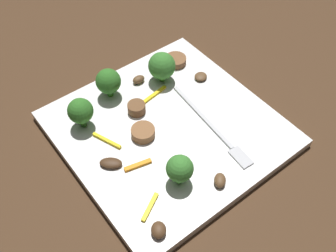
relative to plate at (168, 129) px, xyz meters
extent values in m
plane|color=#422B19|center=(0.00, 0.00, -0.01)|extent=(1.40, 1.40, 0.00)
cube|color=white|center=(0.00, 0.00, 0.00)|extent=(0.30, 0.30, 0.01)
cube|color=silver|center=(0.02, 0.05, 0.01)|extent=(0.15, 0.02, 0.00)
cube|color=silver|center=(0.11, 0.04, 0.01)|extent=(0.04, 0.02, 0.00)
cylinder|color=#408630|center=(-0.08, 0.05, 0.02)|extent=(0.01, 0.01, 0.02)
sphere|color=#387A2D|center=(-0.08, 0.05, 0.04)|extent=(0.04, 0.04, 0.04)
cylinder|color=#408630|center=(0.08, -0.05, 0.02)|extent=(0.01, 0.01, 0.02)
sphere|color=#387A2D|center=(0.08, -0.05, 0.04)|extent=(0.04, 0.04, 0.04)
cylinder|color=#347525|center=(-0.08, -0.10, 0.02)|extent=(0.01, 0.01, 0.02)
sphere|color=#2D6B23|center=(-0.08, -0.10, 0.04)|extent=(0.04, 0.04, 0.04)
cylinder|color=#347525|center=(-0.11, -0.03, 0.02)|extent=(0.01, 0.01, 0.02)
sphere|color=#2D6B23|center=(-0.11, -0.03, 0.04)|extent=(0.04, 0.04, 0.04)
cylinder|color=brown|center=(-0.05, -0.02, 0.02)|extent=(0.03, 0.03, 0.02)
cylinder|color=brown|center=(-0.10, 0.10, 0.01)|extent=(0.05, 0.05, 0.01)
cylinder|color=brown|center=(-0.01, -0.04, 0.01)|extent=(0.05, 0.05, 0.01)
ellipsoid|color=#422B19|center=(0.01, -0.10, 0.01)|extent=(0.03, 0.04, 0.01)
ellipsoid|color=brown|center=(-0.10, 0.02, 0.01)|extent=(0.02, 0.02, 0.01)
ellipsoid|color=brown|center=(0.12, -0.01, 0.01)|extent=(0.03, 0.03, 0.01)
ellipsoid|color=brown|center=(-0.05, 0.10, 0.01)|extent=(0.03, 0.03, 0.01)
ellipsoid|color=#4C331E|center=(0.12, -0.11, 0.01)|extent=(0.03, 0.03, 0.01)
cube|color=yellow|center=(0.09, -0.10, 0.01)|extent=(0.03, 0.04, 0.00)
cube|color=orange|center=(0.03, -0.08, 0.01)|extent=(0.02, 0.04, 0.00)
cube|color=yellow|center=(-0.03, -0.09, 0.01)|extent=(0.05, 0.02, 0.00)
cube|color=yellow|center=(-0.06, 0.02, 0.01)|extent=(0.01, 0.06, 0.00)
camera|label=1|loc=(0.29, -0.22, 0.45)|focal=41.39mm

